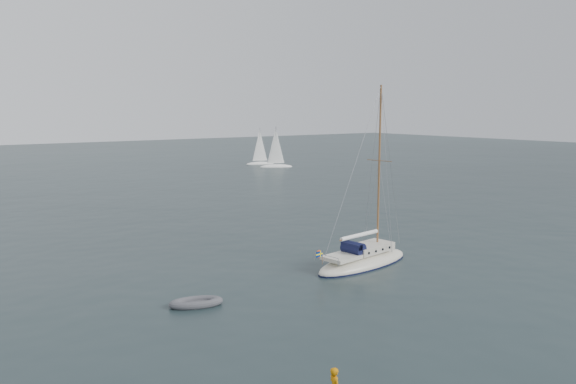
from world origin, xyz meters
TOP-DOWN VIEW (x-y plane):
  - ground at (0.00, 0.00)m, footprint 300.00×300.00m
  - sailboat at (3.57, 0.19)m, footprint 8.54×2.56m
  - dinghy at (-8.77, -0.43)m, footprint 2.80×1.27m
  - distant_yacht_c at (34.01, 54.90)m, footprint 5.70×3.04m
  - distant_yacht_b at (34.56, 60.93)m, footprint 5.33×2.84m

SIDE VIEW (x-z plane):
  - ground at x=0.00m, z-range 0.00..0.00m
  - dinghy at x=-8.77m, z-range -0.02..0.38m
  - sailboat at x=3.57m, z-range -5.16..7.00m
  - distant_yacht_b at x=34.56m, z-range -0.51..6.55m
  - distant_yacht_c at x=34.01m, z-range -0.55..7.01m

